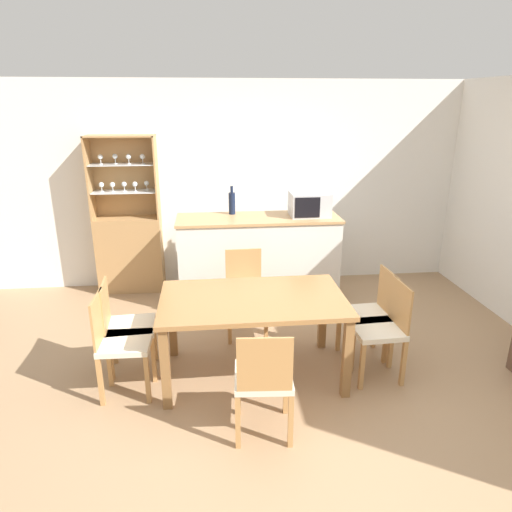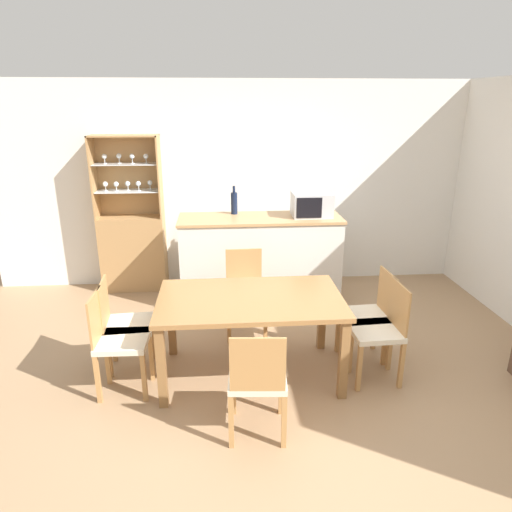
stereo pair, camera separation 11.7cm
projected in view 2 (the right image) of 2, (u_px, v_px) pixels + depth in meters
ground_plane at (291, 396)px, 3.74m from camera, size 18.00×18.00×0.00m
wall_back at (262, 185)px, 5.81m from camera, size 6.80×0.06×2.55m
kitchen_counter at (260, 260)px, 5.37m from camera, size 1.86×0.61×1.04m
display_cabinet at (133, 243)px, 5.73m from camera, size 0.79×0.33×1.92m
dining_table at (250, 307)px, 3.85m from camera, size 1.55×0.92×0.73m
dining_chair_side_right_far at (369, 316)px, 4.12m from camera, size 0.42×0.42×0.86m
dining_chair_side_left_near at (118, 341)px, 3.70m from camera, size 0.41×0.41×0.86m
dining_chair_side_right_near at (380, 330)px, 3.86m from camera, size 0.42×0.42×0.86m
dining_chair_head_near at (257, 380)px, 3.18m from camera, size 0.43×0.43×0.86m
dining_chair_head_far at (245, 292)px, 4.64m from camera, size 0.41×0.41×0.86m
dining_chair_side_left_far at (124, 325)px, 3.95m from camera, size 0.43×0.43×0.86m
microwave at (312, 205)px, 5.21m from camera, size 0.45×0.34×0.27m
wine_bottle at (234, 203)px, 5.31m from camera, size 0.08×0.08×0.33m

